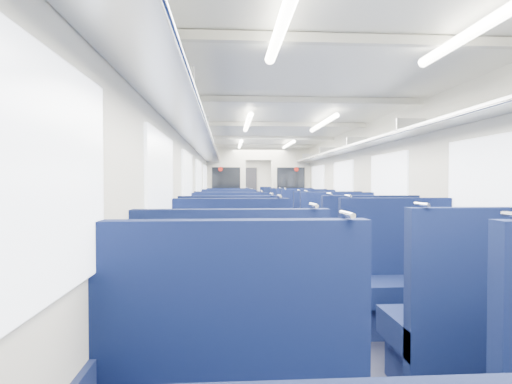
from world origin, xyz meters
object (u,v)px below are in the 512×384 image
bulkhead (259,188)px  seat_16 (228,227)px  seat_15 (310,232)px  seat_11 (340,250)px  seat_18 (228,222)px  seat_22 (228,213)px  seat_8 (229,268)px  seat_10 (229,252)px  seat_21 (283,215)px  seat_19 (294,222)px  seat_20 (228,216)px  seat_9 (366,265)px  seat_23 (278,212)px  seat_17 (300,226)px  seat_6 (229,291)px  seat_13 (325,241)px  seat_4 (231,344)px  seat_5 (481,334)px  seat_12 (228,240)px  end_door (248,192)px  seat_14 (228,232)px  seat_7 (403,287)px

bulkhead → seat_16: bulkhead is taller
seat_15 → seat_11: bearing=-90.0°
seat_18 → seat_22: 3.24m
seat_8 → seat_10: bearing=90.0°
seat_21 → seat_22: (-1.66, 1.08, 0.00)m
seat_19 → seat_15: bearing=-90.0°
bulkhead → seat_20: size_ratio=2.19×
seat_9 → seat_10: bearing=147.2°
seat_18 → seat_23: 3.80m
seat_17 → seat_16: bearing=-177.2°
seat_6 → seat_19: 6.94m
seat_13 → seat_16: 2.93m
seat_4 → seat_5: size_ratio=1.00×
seat_16 → seat_21: same height
seat_8 → seat_12: 2.35m
bulkhead → seat_15: (0.83, -3.02, -0.84)m
end_door → seat_21: end_door is taller
seat_6 → seat_15: bearing=69.9°
seat_5 → seat_6: 2.08m
seat_10 → seat_5: bearing=-64.2°
seat_10 → seat_23: 8.13m
bulkhead → seat_23: (0.83, 2.58, -0.84)m
seat_19 → seat_21: 2.14m
seat_13 → seat_8: bearing=-127.2°
seat_10 → seat_19: (1.66, 4.57, 0.00)m
seat_10 → seat_14: bearing=90.0°
seat_17 → seat_20: size_ratio=1.00×
seat_4 → seat_9: bearing=55.5°
seat_18 → seat_11: bearing=-69.6°
end_door → seat_17: (0.83, -7.94, -0.61)m
seat_14 → seat_22: 5.37m
seat_10 → seat_22: 7.78m
end_door → seat_21: (0.83, -4.80, -0.61)m
seat_13 → seat_14: (-1.66, 1.35, 0.00)m
seat_15 → seat_10: bearing=-125.0°
seat_16 → seat_12: bearing=-90.0°
seat_9 → seat_13: (0.00, 2.13, 0.00)m
seat_5 → seat_11: size_ratio=1.00×
seat_11 → seat_12: size_ratio=1.00×
seat_17 → seat_12: bearing=-125.4°
seat_18 → end_door: bearing=83.2°
seat_7 → seat_10: 2.73m
seat_11 → seat_17: size_ratio=1.00×
seat_5 → bulkhead: bearing=95.4°
seat_6 → seat_4: bearing=-90.0°
seat_8 → seat_11: 2.05m
end_door → seat_18: 7.03m
seat_5 → seat_12: 4.94m
seat_20 → seat_7: bearing=-79.4°
seat_16 → seat_21: size_ratio=1.00×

